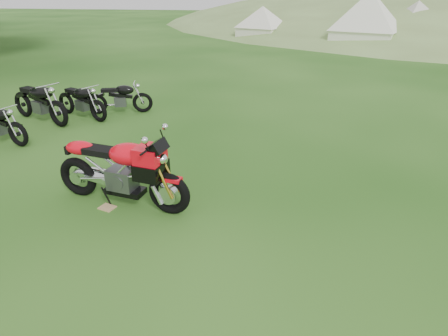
% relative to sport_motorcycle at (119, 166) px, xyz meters
% --- Properties ---
extents(ground, '(120.00, 120.00, 0.00)m').
position_rel_sport_motorcycle_xyz_m(ground, '(1.27, 0.00, -0.67)').
color(ground, '#17430E').
rests_on(ground, ground).
extents(sport_motorcycle, '(2.31, 0.95, 1.35)m').
position_rel_sport_motorcycle_xyz_m(sport_motorcycle, '(0.00, 0.00, 0.00)').
color(sport_motorcycle, red).
rests_on(sport_motorcycle, ground).
extents(plywood_board, '(0.28, 0.25, 0.02)m').
position_rel_sport_motorcycle_xyz_m(plywood_board, '(-0.21, -0.19, -0.66)').
color(plywood_board, tan).
rests_on(plywood_board, ground).
extents(vintage_moto_b, '(2.12, 1.28, 1.11)m').
position_rel_sport_motorcycle_xyz_m(vintage_moto_b, '(-3.76, 3.57, -0.12)').
color(vintage_moto_b, black).
rests_on(vintage_moto_b, ground).
extents(vintage_moto_c, '(1.85, 1.13, 0.96)m').
position_rel_sport_motorcycle_xyz_m(vintage_moto_c, '(-2.88, 4.06, -0.19)').
color(vintage_moto_c, black).
rests_on(vintage_moto_c, ground).
extents(vintage_moto_d, '(1.77, 0.87, 0.91)m').
position_rel_sport_motorcycle_xyz_m(vintage_moto_d, '(-2.04, 4.61, -0.22)').
color(vintage_moto_d, black).
rests_on(vintage_moto_d, ground).
extents(tent_left, '(3.50, 3.50, 2.31)m').
position_rel_sport_motorcycle_xyz_m(tent_left, '(0.59, 22.20, 0.48)').
color(tent_left, white).
rests_on(tent_left, ground).
extents(tent_mid, '(4.35, 4.35, 2.91)m').
position_rel_sport_motorcycle_xyz_m(tent_mid, '(6.80, 19.11, 0.78)').
color(tent_mid, white).
rests_on(tent_mid, ground).
extents(tent_right, '(3.62, 3.62, 2.56)m').
position_rel_sport_motorcycle_xyz_m(tent_right, '(10.11, 21.59, 0.61)').
color(tent_right, beige).
rests_on(tent_right, ground).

